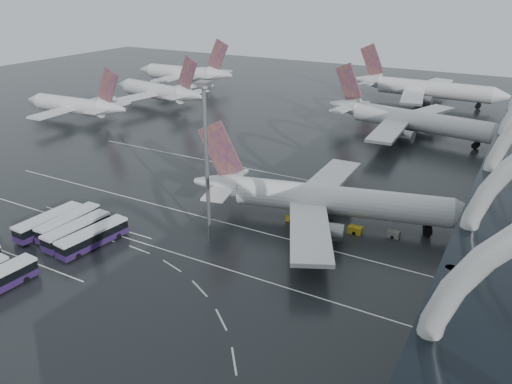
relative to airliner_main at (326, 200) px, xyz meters
The scene contains 20 objects.
ground 26.55m from the airliner_main, 124.32° to the right, with size 420.00×420.00×0.00m, color black.
lane_marking_near 28.20m from the airliner_main, 122.00° to the right, with size 120.00×0.25×0.01m, color white.
lane_marking_mid 18.19m from the airliner_main, 146.96° to the right, with size 120.00×0.25×0.01m, color white.
lane_marking_far 24.04m from the airliner_main, 128.66° to the left, with size 120.00×0.25×0.01m, color white.
bus_bay_line_south 54.17m from the airliner_main, 135.87° to the right, with size 28.00×0.25×0.01m, color white.
bus_bay_line_north 44.59m from the airliner_main, 150.87° to the right, with size 28.00×0.25×0.01m, color white.
airliner_main is the anchor object (origin of this frame).
airliner_gate_b 65.67m from the airliner_main, 89.84° to the left, with size 56.74×50.45×19.72m.
airliner_gate_c 113.28m from the airliner_main, 92.93° to the left, with size 57.87×53.53×20.67m.
jet_remote_west 104.95m from the airliner_main, 163.10° to the left, with size 42.54×34.25×18.55m.
jet_remote_mid 108.75m from the airliner_main, 146.17° to the left, with size 45.16×36.50×19.65m.
jet_remote_far 140.54m from the airliner_main, 137.59° to the left, with size 47.93×38.57×20.93m.
bus_row_near_a 51.78m from the airliner_main, 146.61° to the right, with size 3.56×13.50×3.30m.
bus_row_near_b 48.05m from the airliner_main, 145.94° to the right, with size 3.43×13.27×3.25m.
bus_row_near_c 45.87m from the airliner_main, 141.75° to the right, with size 3.65×13.36×3.26m.
bus_row_near_d 42.82m from the airliner_main, 137.89° to the right, with size 4.44×13.68×3.31m.
floodlight_mast 26.36m from the airliner_main, 131.07° to the right, with size 2.18×2.18×28.48m.
gse_cart_belly_a 7.87m from the airliner_main, 12.01° to the right, with size 2.49×1.47×1.36m, color gold.
gse_cart_belly_c 7.49m from the airliner_main, 155.96° to the right, with size 2.17×1.28×1.18m, color gold.
gse_cart_belly_d 13.78m from the airliner_main, ahead, with size 2.32×1.37×1.26m, color slate.
Camera 1 is at (45.51, -60.02, 43.16)m, focal length 35.00 mm.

